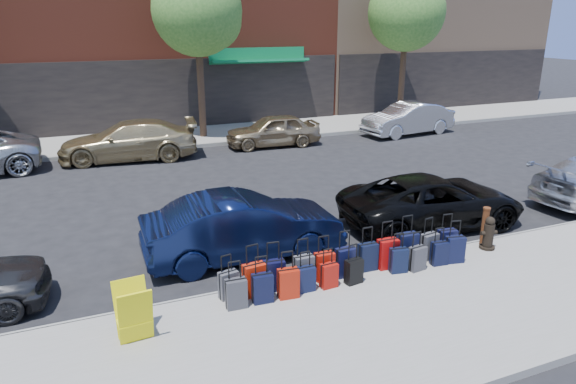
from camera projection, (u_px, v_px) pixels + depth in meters
name	position (u px, v px, depth m)	size (l,w,h in m)	color
ground	(265.00, 207.00, 14.78)	(120.00, 120.00, 0.00)	black
sidewalk_near	(391.00, 321.00, 9.06)	(60.00, 4.00, 0.15)	gray
sidewalk_far	(190.00, 136.00, 23.52)	(60.00, 4.00, 0.15)	gray
curb_near	(338.00, 272.00, 10.83)	(60.00, 0.08, 0.15)	gray
curb_far	(201.00, 146.00, 21.75)	(60.00, 0.08, 0.15)	gray
tree_center	(200.00, 13.00, 21.62)	(3.80, 3.80, 7.27)	black
tree_right	(409.00, 14.00, 25.43)	(3.80, 3.80, 7.27)	black
suitcase_front_0	(228.00, 285.00, 9.59)	(0.39, 0.26, 0.86)	#414147
suitcase_front_1	(254.00, 279.00, 9.68)	(0.45, 0.28, 1.01)	#AE1F0B
suitcase_front_2	(274.00, 275.00, 9.86)	(0.43, 0.27, 0.98)	black
suitcase_front_3	(304.00, 270.00, 10.11)	(0.39, 0.22, 0.94)	#434349
suitcase_front_4	(324.00, 266.00, 10.26)	(0.39, 0.22, 0.93)	#A3160A
suitcase_front_5	(345.00, 262.00, 10.41)	(0.41, 0.24, 0.97)	black
suitcase_front_6	(368.00, 257.00, 10.66)	(0.39, 0.22, 0.94)	black
suitcase_front_7	(387.00, 254.00, 10.74)	(0.43, 0.24, 1.03)	#8F0909
suitcase_front_8	(407.00, 248.00, 11.02)	(0.44, 0.25, 1.05)	black
suitcase_front_9	(429.00, 246.00, 11.16)	(0.42, 0.27, 0.95)	#3D3D43
suitcase_front_10	(447.00, 242.00, 11.35)	(0.42, 0.26, 0.95)	black
suitcase_back_0	(236.00, 293.00, 9.26)	(0.39, 0.24, 0.90)	#343438
suitcase_back_1	(262.00, 288.00, 9.44)	(0.39, 0.24, 0.90)	black
suitcase_back_2	(288.00, 283.00, 9.60)	(0.41, 0.26, 0.92)	#9B1A0A
suitcase_back_3	(306.00, 279.00, 9.84)	(0.34, 0.20, 0.81)	black
suitcase_back_4	(329.00, 275.00, 9.98)	(0.35, 0.22, 0.80)	#961109
suitcase_back_5	(354.00, 271.00, 10.13)	(0.37, 0.24, 0.82)	black
suitcase_back_7	(398.00, 260.00, 10.58)	(0.38, 0.26, 0.85)	black
suitcase_back_8	(417.00, 258.00, 10.67)	(0.38, 0.25, 0.84)	#353539
suitcase_back_9	(439.00, 253.00, 10.91)	(0.36, 0.24, 0.83)	black
suitcase_back_10	(455.00, 249.00, 11.02)	(0.43, 0.30, 0.94)	black
fire_hydrant	(489.00, 234.00, 11.65)	(0.40, 0.35, 0.77)	black
bollard	(485.00, 226.00, 11.81)	(0.17, 0.17, 0.92)	#38190C
display_rack	(134.00, 313.00, 8.28)	(0.59, 0.64, 0.97)	yellow
car_near_1	(244.00, 227.00, 11.46)	(1.55, 4.45, 1.47)	#0C1436
car_near_2	(432.00, 201.00, 13.29)	(2.22, 4.82, 1.34)	black
car_far_1	(129.00, 141.00, 19.65)	(2.09, 5.15, 1.49)	tan
car_far_2	(273.00, 130.00, 21.82)	(1.61, 3.99, 1.36)	#9B845F
car_far_3	(408.00, 119.00, 24.06)	(1.58, 4.52, 1.49)	silver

